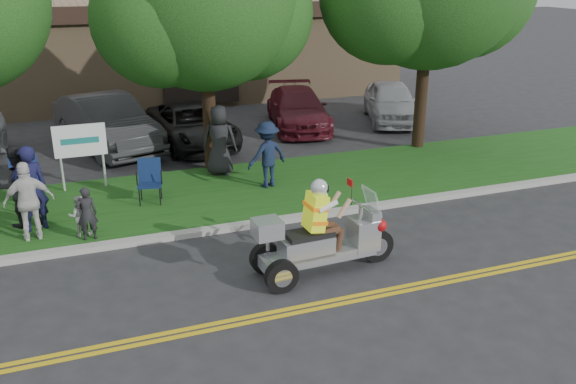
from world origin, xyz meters
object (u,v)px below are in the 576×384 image
object	(u,v)px
spectator_adult_right	(29,201)
parked_car_mid	(192,126)
spectator_adult_left	(31,189)
lawn_chair_b	(150,178)
parked_car_right	(298,109)
lawn_chair_a	(25,179)
spectator_adult_mid	(18,186)
parked_car_left	(107,123)
trike_scooter	(320,241)
parked_car_far_right	(391,102)

from	to	relation	value
spectator_adult_right	parked_car_mid	xyz separation A→B (m)	(4.59, 6.08, -0.30)
spectator_adult_left	parked_car_mid	size ratio (longest dim) A/B	0.41
spectator_adult_right	lawn_chair_b	bearing A→B (deg)	-159.70
spectator_adult_right	parked_car_right	distance (m)	11.08
spectator_adult_right	parked_car_mid	size ratio (longest dim) A/B	0.36
lawn_chair_a	lawn_chair_b	size ratio (longest dim) A/B	1.16
lawn_chair_a	parked_car_right	xyz separation A→B (m)	(8.70, 5.01, -0.11)
spectator_adult_mid	parked_car_mid	bearing A→B (deg)	-143.77
spectator_adult_right	parked_car_right	size ratio (longest dim) A/B	0.36
spectator_adult_mid	spectator_adult_right	bearing A→B (deg)	93.33
parked_car_left	parked_car_mid	bearing A→B (deg)	-27.06
spectator_adult_right	parked_car_right	bearing A→B (deg)	-147.86
trike_scooter	lawn_chair_a	size ratio (longest dim) A/B	2.39
trike_scooter	parked_car_right	distance (m)	10.85
trike_scooter	spectator_adult_right	size ratio (longest dim) A/B	1.71
parked_car_mid	parked_car_left	bearing A→B (deg)	164.28
lawn_chair_b	parked_car_right	size ratio (longest dim) A/B	0.22
trike_scooter	lawn_chair_a	xyz separation A→B (m)	(-5.14, 5.24, 0.13)
lawn_chair_a	parked_car_left	distance (m)	5.02
lawn_chair_a	lawn_chair_b	bearing A→B (deg)	-17.88
spectator_adult_right	lawn_chair_a	bearing A→B (deg)	-93.18
lawn_chair_b	trike_scooter	bearing A→B (deg)	-49.61
parked_car_far_right	parked_car_right	bearing A→B (deg)	-165.31
spectator_adult_left	spectator_adult_right	distance (m)	0.51
spectator_adult_left	trike_scooter	bearing A→B (deg)	126.97
trike_scooter	spectator_adult_right	bearing A→B (deg)	144.70
spectator_adult_left	parked_car_right	xyz separation A→B (m)	(8.52, 6.54, -0.37)
lawn_chair_b	parked_car_mid	size ratio (longest dim) A/B	0.22
parked_car_right	lawn_chair_b	bearing A→B (deg)	-123.87
spectator_adult_mid	lawn_chair_a	bearing A→B (deg)	-104.84
spectator_adult_left	parked_car_mid	bearing A→B (deg)	-145.42
spectator_adult_mid	parked_car_right	size ratio (longest dim) A/B	0.39
lawn_chair_a	spectator_adult_left	distance (m)	1.56
lawn_chair_a	parked_car_right	bearing A→B (deg)	25.93
lawn_chair_b	spectator_adult_right	xyz separation A→B (m)	(-2.58, -1.35, 0.25)
parked_car_left	parked_car_mid	size ratio (longest dim) A/B	1.10
lawn_chair_b	lawn_chair_a	bearing A→B (deg)	178.68
parked_car_far_right	parked_car_mid	bearing A→B (deg)	-154.89
trike_scooter	spectator_adult_left	world-z (taller)	spectator_adult_left
parked_car_mid	spectator_adult_right	bearing A→B (deg)	-132.55
lawn_chair_a	parked_car_far_right	size ratio (longest dim) A/B	0.28
lawn_chair_b	spectator_adult_mid	bearing A→B (deg)	-157.30
spectator_adult_mid	parked_car_left	size ratio (longest dim) A/B	0.36
parked_car_left	parked_car_right	world-z (taller)	parked_car_left
lawn_chair_b	spectator_adult_right	size ratio (longest dim) A/B	0.62
spectator_adult_mid	parked_car_mid	xyz separation A→B (m)	(4.81, 5.24, -0.36)
lawn_chair_a	spectator_adult_left	size ratio (longest dim) A/B	0.64
lawn_chair_b	parked_car_mid	xyz separation A→B (m)	(2.00, 4.73, -0.05)
lawn_chair_b	parked_car_far_right	size ratio (longest dim) A/B	0.24
lawn_chair_a	spectator_adult_left	world-z (taller)	spectator_adult_left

